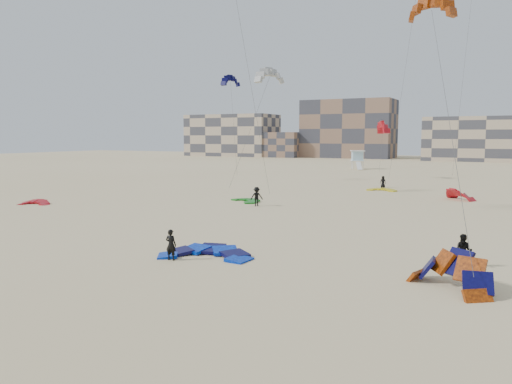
% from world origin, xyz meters
% --- Properties ---
extents(ground, '(320.00, 320.00, 0.00)m').
position_xyz_m(ground, '(0.00, 0.00, 0.00)').
color(ground, beige).
rests_on(ground, ground).
extents(kite_ground_blue, '(5.94, 6.13, 1.33)m').
position_xyz_m(kite_ground_blue, '(0.37, 2.84, 0.00)').
color(kite_ground_blue, '#004CF5').
rests_on(kite_ground_blue, ground).
extents(kite_ground_orange, '(5.81, 5.78, 4.12)m').
position_xyz_m(kite_ground_orange, '(13.43, 2.59, 0.00)').
color(kite_ground_orange, '#DE5109').
rests_on(kite_ground_orange, ground).
extents(kite_ground_red, '(3.74, 3.89, 1.47)m').
position_xyz_m(kite_ground_red, '(-26.82, 13.51, 0.00)').
color(kite_ground_red, red).
rests_on(kite_ground_red, ground).
extents(kite_ground_green, '(4.91, 4.96, 0.62)m').
position_xyz_m(kite_ground_green, '(-8.77, 24.93, 0.00)').
color(kite_ground_green, '#178D19').
rests_on(kite_ground_green, ground).
extents(kite_ground_red_far, '(5.20, 5.19, 3.60)m').
position_xyz_m(kite_ground_red_far, '(11.07, 36.79, 0.00)').
color(kite_ground_red_far, red).
rests_on(kite_ground_red_far, ground).
extents(kite_ground_yellow, '(3.52, 3.70, 0.59)m').
position_xyz_m(kite_ground_yellow, '(1.53, 41.91, 0.00)').
color(kite_ground_yellow, yellow).
rests_on(kite_ground_yellow, ground).
extents(kitesurfer_main, '(0.67, 0.47, 1.73)m').
position_xyz_m(kitesurfer_main, '(-0.89, 1.24, 0.87)').
color(kitesurfer_main, black).
rests_on(kitesurfer_main, ground).
extents(kitesurfer_b, '(0.91, 0.74, 1.76)m').
position_xyz_m(kitesurfer_b, '(13.69, 6.89, 0.88)').
color(kitesurfer_b, black).
rests_on(kitesurfer_b, ground).
extents(kitesurfer_c, '(1.39, 1.30, 1.88)m').
position_xyz_m(kitesurfer_c, '(-6.27, 22.45, 0.94)').
color(kitesurfer_c, black).
rests_on(kitesurfer_c, ground).
extents(kitesurfer_e, '(0.78, 0.51, 1.57)m').
position_xyz_m(kitesurfer_e, '(0.87, 45.48, 0.79)').
color(kitesurfer_e, black).
rests_on(kitesurfer_e, ground).
extents(kite_fly_orange, '(7.55, 25.80, 17.85)m').
position_xyz_m(kite_fly_orange, '(9.07, 25.06, 17.49)').
color(kite_fly_orange, '#DE5109').
rests_on(kite_fly_orange, ground).
extents(kite_fly_grey, '(5.04, 7.71, 14.14)m').
position_xyz_m(kite_fly_grey, '(-10.02, 33.22, 13.71)').
color(kite_fly_grey, '#BDBDBD').
rests_on(kite_fly_grey, ground).
extents(kite_fly_navy, '(4.04, 4.04, 15.02)m').
position_xyz_m(kite_fly_navy, '(-22.24, 45.40, 14.91)').
color(kite_fly_navy, '#090848').
rests_on(kite_fly_navy, ground).
extents(kite_fly_red, '(5.05, 5.04, 8.36)m').
position_xyz_m(kite_fly_red, '(-2.44, 59.40, 8.00)').
color(kite_fly_red, red).
rests_on(kite_fly_red, ground).
extents(lifeguard_tower_far, '(3.60, 5.75, 3.86)m').
position_xyz_m(lifeguard_tower_far, '(-12.36, 80.77, 1.91)').
color(lifeguard_tower_far, white).
rests_on(lifeguard_tower_far, ground).
extents(condo_west_a, '(30.00, 15.00, 14.00)m').
position_xyz_m(condo_west_a, '(-70.00, 130.00, 7.00)').
color(condo_west_a, '#C4AC90').
rests_on(condo_west_a, ground).
extents(condo_west_b, '(28.00, 14.00, 18.00)m').
position_xyz_m(condo_west_b, '(-30.00, 134.00, 9.00)').
color(condo_west_b, '#856450').
rests_on(condo_west_b, ground).
extents(condo_mid, '(32.00, 16.00, 12.00)m').
position_xyz_m(condo_mid, '(10.00, 130.00, 6.00)').
color(condo_mid, '#C4AC90').
rests_on(condo_mid, ground).
extents(condo_fill_left, '(12.00, 10.00, 8.00)m').
position_xyz_m(condo_fill_left, '(-50.00, 128.00, 4.00)').
color(condo_fill_left, '#856450').
rests_on(condo_fill_left, ground).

